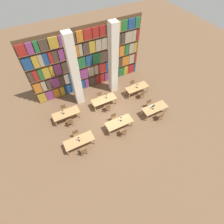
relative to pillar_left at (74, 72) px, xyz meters
The scene contains 29 objects.
ground_plane 4.36m from the pillar_left, 59.72° to the right, with size 40.00×40.00×0.00m, color brown.
bookshelf_bank 2.15m from the pillar_left, 41.11° to the left, with size 9.63×0.35×5.50m.
pillar_left is the anchor object (origin of this frame).
pillar_center 3.20m from the pillar_left, ahead, with size 0.62×0.62×6.00m.
reading_table_0 4.97m from the pillar_left, 110.58° to the right, with size 2.03×0.82×0.73m.
chair_0 5.63m from the pillar_left, 107.66° to the right, with size 0.42×0.40×0.86m.
chair_1 4.51m from the pillar_left, 114.16° to the right, with size 0.42×0.40×0.86m.
desk_lamp_0 4.82m from the pillar_left, 110.28° to the right, with size 0.14×0.14×0.44m.
reading_table_1 4.91m from the pillar_left, 68.32° to the right, with size 2.03×0.82×0.73m.
chair_2 5.56m from the pillar_left, 71.78° to the right, with size 0.42×0.40×0.86m.
chair_3 4.45m from the pillar_left, 64.95° to the right, with size 0.42×0.40×0.86m.
desk_lamp_1 4.76m from the pillar_left, 65.96° to the right, with size 0.14×0.14×0.45m.
reading_table_2 6.69m from the pillar_left, 40.63° to the right, with size 2.03×0.82×0.73m.
chair_4 7.21m from the pillar_left, 45.03° to the right, with size 0.42×0.40×0.86m.
chair_5 6.37m from the pillar_left, 35.35° to the right, with size 0.42×0.40×0.86m.
desk_lamp_2 6.42m from the pillar_left, 42.22° to the right, with size 0.14×0.14×0.42m.
laptop 6.44m from the pillar_left, 39.77° to the right, with size 0.32×0.22×0.21m.
reading_table_3 3.17m from the pillar_left, 138.34° to the right, with size 2.03×0.82×0.73m.
chair_6 3.65m from the pillar_left, 126.67° to the right, with size 0.42×0.40×0.86m.
chair_7 3.07m from the pillar_left, 155.46° to the right, with size 0.42×0.40×0.86m.
desk_lamp_3 2.97m from the pillar_left, 141.91° to the right, with size 0.14×0.14×0.46m.
reading_table_4 3.18m from the pillar_left, 41.64° to the right, with size 2.03×0.82×0.73m.
chair_8 3.66m from the pillar_left, 53.64° to the right, with size 0.42×0.40×0.86m.
chair_9 3.07m from the pillar_left, 25.02° to the right, with size 0.42×0.40×0.86m.
desk_lamp_4 3.03m from the pillar_left, 36.92° to the right, with size 0.14×0.14×0.47m.
reading_table_5 5.52m from the pillar_left, 16.75° to the right, with size 2.03×0.82×0.73m.
chair_10 5.84m from the pillar_left, 23.91° to the right, with size 0.42×0.40×0.86m.
chair_11 5.49m from the pillar_left, ahead, with size 0.42×0.40×0.86m.
desk_lamp_5 5.34m from the pillar_left, 17.42° to the right, with size 0.14×0.14×0.41m.
Camera 1 is at (-3.91, -7.68, 10.98)m, focal length 28.00 mm.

